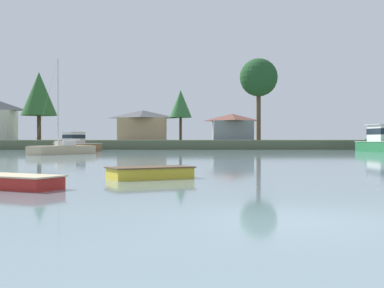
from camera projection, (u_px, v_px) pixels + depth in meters
ground_plane at (295, 220)px, 10.31m from camera, size 491.12×491.12×0.00m
far_shore_bank at (196, 143)px, 101.33m from camera, size 221.00×48.80×1.38m
sailboat_sand at (63, 152)px, 54.11m from camera, size 5.82×7.96×10.31m
cruiser_wood at (73, 147)px, 69.39m from camera, size 7.83×7.84×4.74m
dinghy_red at (13, 184)px, 16.81m from camera, size 3.58×2.80×0.61m
cruiser_green at (381, 145)px, 64.53m from camera, size 4.47×11.07×5.83m
dinghy_yellow at (150, 174)px, 21.08m from camera, size 3.72×2.91×0.66m
shore_tree_right at (259, 78)px, 86.31m from camera, size 6.24×6.24×13.43m
shore_tree_inland_b at (39, 94)px, 99.37m from camera, size 6.72×6.72×12.85m
shore_tree_left at (181, 104)px, 98.67m from camera, size 4.23×4.23×9.37m
cottage_hillside at (232, 126)px, 97.97m from camera, size 7.74×8.76×4.89m
cottage_eastern at (143, 125)px, 99.17m from camera, size 9.49×7.69×5.60m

